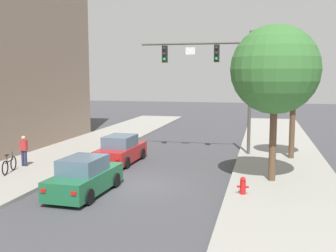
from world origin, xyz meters
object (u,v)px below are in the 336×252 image
Objects in this scene: traffic_signal_mast at (218,69)px; street_tree_nearest at (275,70)px; bicycle_leaning at (9,165)px; fire_hydrant at (243,185)px; car_lead_red at (121,150)px; pedestrian_sidewalk_left_walker at (24,149)px; car_following_green at (85,177)px; street_tree_second at (294,73)px.

traffic_signal_mast reaches higher than street_tree_nearest.
fire_hydrant is (11.51, -1.04, -0.03)m from bicycle_leaning.
car_lead_red is at bearing 144.16° from fire_hydrant.
car_lead_red is at bearing 43.04° from bicycle_leaning.
street_tree_nearest is at bearing -17.48° from car_lead_red.
bicycle_leaning is (-4.39, -4.10, -0.18)m from car_lead_red.
street_tree_nearest is at bearing -0.08° from pedestrian_sidewalk_left_walker.
car_following_green is (0.64, -6.18, 0.00)m from car_lead_red.
street_tree_nearest is (7.67, 3.56, 4.49)m from car_following_green.
street_tree_nearest reaches higher than car_following_green.
pedestrian_sidewalk_left_walker is at bearing -150.17° from car_lead_red.
street_tree_nearest reaches higher than pedestrian_sidewalk_left_walker.
bicycle_leaning is at bearing -140.64° from traffic_signal_mast.
car_lead_red is 2.62× the size of pedestrian_sidewalk_left_walker.
fire_hydrant is (11.65, -2.54, -0.56)m from pedestrian_sidewalk_left_walker.
car_lead_red is 8.78m from fire_hydrant.
car_lead_red is 5.96× the size of fire_hydrant.
street_tree_nearest reaches higher than car_lead_red.
car_lead_red is 5.23m from pedestrian_sidewalk_left_walker.
bicycle_leaning is at bearing -84.76° from pedestrian_sidewalk_left_walker.
pedestrian_sidewalk_left_walker is at bearing -158.51° from street_tree_second.
traffic_signal_mast is 4.54m from street_tree_second.
pedestrian_sidewalk_left_walker is at bearing 95.24° from bicycle_leaning.
pedestrian_sidewalk_left_walker is 1.60m from bicycle_leaning.
traffic_signal_mast is 1.74× the size of car_following_green.
street_tree_second is (2.41, 8.08, 4.59)m from fire_hydrant.
traffic_signal_mast is 11.73m from car_following_green.
pedestrian_sidewalk_left_walker is at bearing 145.27° from car_following_green.
street_tree_second reaches higher than pedestrian_sidewalk_left_walker.
street_tree_nearest reaches higher than bicycle_leaning.
traffic_signal_mast reaches higher than bicycle_leaning.
car_following_green is 9.58m from street_tree_nearest.
traffic_signal_mast is 7.77m from car_lead_red.
car_following_green is 2.48× the size of bicycle_leaning.
car_lead_red is (-5.05, -3.65, -4.64)m from traffic_signal_mast.
car_lead_red reaches higher than bicycle_leaning.
fire_hydrant is at bearing -35.84° from car_lead_red.
car_following_green reaches higher than bicycle_leaning.
bicycle_leaning is (-9.45, -7.75, -4.82)m from traffic_signal_mast.
pedestrian_sidewalk_left_walker is 0.94× the size of bicycle_leaning.
street_tree_second reaches higher than fire_hydrant.
car_lead_red is 9.80m from street_tree_nearest.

